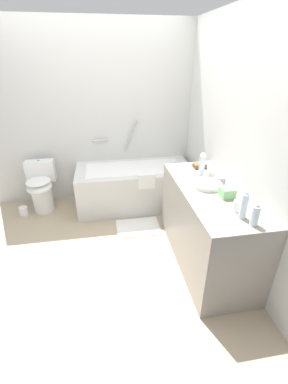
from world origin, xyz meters
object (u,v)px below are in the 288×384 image
Objects in this scene: sink_basin at (207,184)px; water_bottle_0 at (255,215)px; bath_mat at (138,227)px; water_bottle_1 at (244,206)px; water_bottle_2 at (202,166)px; amenity_basket at (200,166)px; bathtub at (135,185)px; drinking_glass_1 at (238,206)px; toilet at (41,187)px; toilet_paper_roll at (23,211)px; tissue_box at (227,192)px; sink_faucet at (223,182)px; drinking_glass_0 at (212,174)px.

sink_basin is 0.69m from water_bottle_0.
water_bottle_1 is at bearing -61.06° from bath_mat.
amenity_basket is at bearing 72.69° from water_bottle_2.
bathtub is 1.91m from drinking_glass_1.
toilet is 3.06× the size of water_bottle_1.
bathtub reaches higher than bath_mat.
water_bottle_0 is 3.04m from toilet_paper_roll.
water_bottle_2 is (-0.08, 0.91, 0.04)m from water_bottle_0.
water_bottle_0 is at bearing -81.49° from sink_basin.
tissue_box is (0.10, -0.23, 0.02)m from sink_basin.
bathtub is 13.67× the size of tissue_box.
sink_basin is 1.54× the size of water_bottle_0.
sink_faucet is at bearing -58.46° from water_bottle_2.
drinking_glass_1 is (0.08, -0.47, 0.02)m from sink_basin.
tissue_box reaches higher than toilet.
drinking_glass_0 is at bearing 55.51° from sink_basin.
toilet_paper_roll is (-0.27, -0.12, -0.29)m from toilet.
water_bottle_2 is at bearing 83.94° from sink_basin.
bath_mat is at bearing 129.18° from tissue_box.
toilet_paper_roll is at bearing 140.23° from water_bottle_0.
water_bottle_2 is 1.85× the size of amenity_basket.
bathtub is 1.16m from amenity_basket.
bathtub is at bearing 85.97° from bath_mat.
sink_faucet is 0.24m from tissue_box.
drinking_glass_0 is 1.02× the size of drinking_glass_1.
water_bottle_0 is 1.97× the size of drinking_glass_0.
amenity_basket is (-0.00, 1.14, -0.06)m from water_bottle_0.
water_bottle_1 is (0.06, -0.57, 0.09)m from sink_basin.
sink_basin is (0.55, -1.24, 0.57)m from bathtub.
water_bottle_0 is at bearing -89.88° from amenity_basket.
drinking_glass_0 reaches higher than tissue_box.
water_bottle_1 is 1.92× the size of tissue_box.
bathtub is at bearing 87.16° from toilet.
amenity_basket is 1.09× the size of toilet_paper_roll.
water_bottle_2 is (0.02, 0.23, 0.10)m from sink_basin.
amenity_basket is (1.97, -0.84, 0.53)m from toilet.
water_bottle_2 is at bearing -60.25° from bathtub.
water_bottle_2 is 1.22m from bath_mat.
tissue_box is at bearing -90.09° from amenity_basket.
water_bottle_1 is 0.80m from water_bottle_2.
sink_faucet is 0.18m from drinking_glass_0.
sink_faucet reaches higher than bath_mat.
water_bottle_2 is at bearing -23.90° from toilet_paper_roll.
drinking_glass_1 is (-0.04, -0.64, -0.00)m from drinking_glass_0.
drinking_glass_0 is at bearing 86.55° from drinking_glass_1.
sink_basin is at bearing 99.54° from drinking_glass_1.
drinking_glass_0 reaches higher than sink_basin.
water_bottle_1 is 0.89× the size of water_bottle_2.
bathtub is 1.39m from drinking_glass_0.
bathtub is 1.34m from water_bottle_2.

